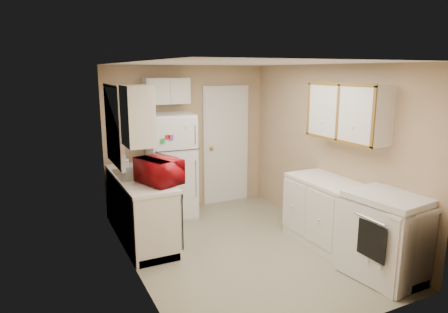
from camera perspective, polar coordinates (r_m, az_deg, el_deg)
name	(u,v)px	position (r m, az deg, el deg)	size (l,w,h in m)	color
floor	(240,248)	(5.46, 2.36, -12.90)	(3.80, 3.80, 0.00)	#A8A388
ceiling	(242,63)	(4.94, 2.61, 13.17)	(3.80, 3.80, 0.00)	white
wall_left	(131,172)	(4.59, -13.11, -2.20)	(3.80, 3.80, 0.00)	tan
wall_right	(328,151)	(5.85, 14.63, 0.82)	(3.80, 3.80, 0.00)	tan
wall_back	(188,138)	(6.77, -5.20, 2.67)	(2.80, 2.80, 0.00)	tan
wall_front	(347,204)	(3.58, 17.21, -6.54)	(2.80, 2.80, 0.00)	tan
left_counter	(140,208)	(5.71, -11.86, -7.15)	(0.60, 1.80, 0.90)	silver
dishwasher	(174,215)	(5.23, -7.12, -8.34)	(0.03, 0.58, 0.72)	black
sink	(136,177)	(5.73, -12.41, -2.81)	(0.54, 0.74, 0.16)	gray
microwave	(159,172)	(5.16, -9.22, -2.16)	(0.33, 0.59, 0.39)	#9D0910
soap_bottle	(125,161)	(6.09, -13.90, -0.63)	(0.08, 0.08, 0.18)	white
window_blinds	(114,125)	(5.53, -15.38, 4.34)	(0.10, 0.98, 1.08)	silver
upper_cabinet_left	(137,116)	(4.73, -12.29, 5.66)	(0.30, 0.45, 0.70)	silver
refrigerator	(171,166)	(6.37, -7.58, -1.37)	(0.69, 0.67, 1.66)	white
cabinet_over_fridge	(166,91)	(6.41, -8.24, 9.26)	(0.70, 0.30, 0.40)	silver
interior_door	(226,145)	(7.04, 0.27, 1.60)	(0.86, 0.06, 2.08)	white
right_counter	(348,223)	(5.29, 17.34, -9.02)	(0.60, 2.00, 0.90)	silver
stove	(385,236)	(4.91, 22.07, -10.49)	(0.66, 0.82, 0.99)	white
upper_cabinet_right	(348,112)	(5.30, 17.24, 6.08)	(0.30, 1.20, 0.70)	silver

